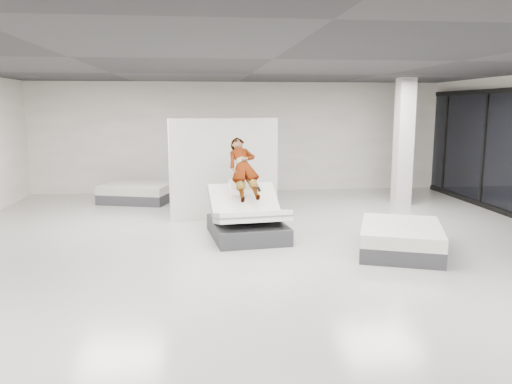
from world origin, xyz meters
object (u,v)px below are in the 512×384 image
flat_bed_right_far (401,239)px  column (403,142)px  divider_panel (225,169)px  flat_bed_left_far (137,193)px  remote (259,189)px  hero_bed (247,220)px  person (244,179)px

flat_bed_right_far → column: column is taller
divider_panel → flat_bed_right_far: divider_panel is taller
flat_bed_left_far → remote: bearing=-54.9°
hero_bed → divider_panel: divider_panel is taller
person → remote: size_ratio=10.91×
remote → flat_bed_left_far: (-2.78, 3.95, -0.70)m
flat_bed_left_far → person: bearing=-55.2°
hero_bed → column: 5.30m
flat_bed_right_far → remote: bearing=151.0°
flat_bed_left_far → hero_bed: bearing=-57.0°
person → divider_panel: divider_panel is taller
person → divider_panel: size_ratio=0.62×
divider_panel → column: 4.77m
person → flat_bed_left_far: person is taller
flat_bed_left_far → column: column is taller
divider_panel → flat_bed_right_far: (2.88, -3.03, -0.88)m
person → remote: (0.26, -0.32, -0.16)m
divider_panel → flat_bed_right_far: 4.27m
person → flat_bed_left_far: (-2.52, 3.63, -0.86)m
flat_bed_left_far → divider_panel: bearing=-44.9°
flat_bed_left_far → flat_bed_right_far: bearing=-45.8°
person → flat_bed_right_far: 3.16m
divider_panel → flat_bed_left_far: bearing=123.7°
remote → divider_panel: 1.84m
hero_bed → remote: bearing=-2.3°
hero_bed → divider_panel: 1.93m
person → divider_panel: 1.45m
hero_bed → flat_bed_right_far: hero_bed is taller
remote → flat_bed_right_far: (2.32, -1.29, -0.70)m
remote → flat_bed_left_far: 4.88m
divider_panel → column: column is taller
flat_bed_right_far → divider_panel: bearing=133.6°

